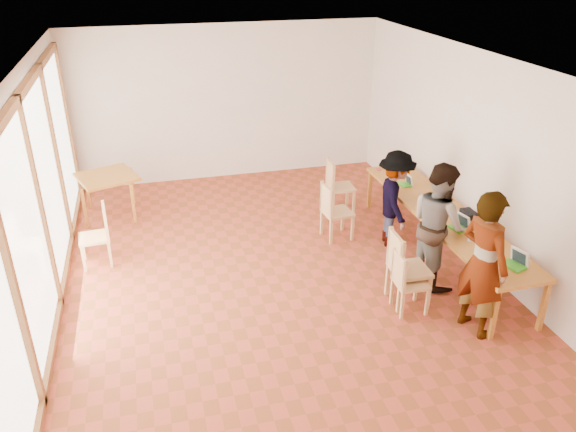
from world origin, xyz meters
name	(u,v)px	position (x,y,z in m)	size (l,w,h in m)	color
ground	(276,275)	(0.00, 0.00, 0.00)	(8.00, 8.00, 0.00)	#AE412A
wall_back	(227,103)	(0.00, 4.00, 1.50)	(6.00, 0.10, 3.00)	silver
wall_front	(407,386)	(0.00, -4.00, 1.50)	(6.00, 0.10, 3.00)	silver
wall_right	(476,159)	(3.00, 0.00, 1.50)	(0.10, 8.00, 3.00)	silver
window_wall	(37,202)	(-2.96, 0.00, 1.50)	(0.10, 8.00, 3.00)	white
ceiling	(274,62)	(0.00, 0.00, 3.02)	(6.00, 8.00, 0.04)	white
communal_table	(443,216)	(2.50, -0.13, 0.70)	(0.80, 4.00, 0.75)	orange
side_table	(107,180)	(-2.33, 2.65, 0.67)	(0.90, 0.90, 0.75)	orange
chair_near	(405,276)	(1.38, -1.26, 0.52)	(0.41, 0.41, 0.45)	tan
chair_mid	(403,261)	(1.42, -1.07, 0.63)	(0.50, 0.50, 0.55)	tan
chair_far	(332,206)	(1.12, 0.87, 0.57)	(0.47, 0.47, 0.50)	tan
chair_empty	(335,181)	(1.51, 1.81, 0.58)	(0.46, 0.46, 0.51)	tan
chair_spare	(100,229)	(-2.40, 0.99, 0.56)	(0.46, 0.46, 0.49)	tan
person_near	(483,264)	(2.07, -1.83, 0.93)	(0.68, 0.44, 1.86)	gray
person_mid	(438,224)	(2.10, -0.68, 0.88)	(0.86, 0.67, 1.76)	gray
person_far	(395,199)	(1.99, 0.46, 0.77)	(0.99, 0.57, 1.54)	gray
laptop_near	(516,261)	(2.62, -1.71, 0.81)	(0.30, 0.31, 0.22)	green
laptop_mid	(461,225)	(2.48, -0.64, 0.81)	(0.26, 0.28, 0.21)	green
laptop_far	(407,182)	(2.43, 0.97, 0.80)	(0.20, 0.23, 0.18)	green
yellow_mug	(426,205)	(2.34, 0.11, 0.79)	(0.11, 0.11, 0.09)	#FFF51A
green_bottle	(395,167)	(2.43, 1.43, 0.89)	(0.07, 0.07, 0.28)	#12672A
clear_glass	(470,238)	(2.41, -0.99, 0.80)	(0.07, 0.07, 0.09)	silver
condiment_cup	(422,205)	(2.30, 0.15, 0.78)	(0.08, 0.08, 0.06)	white
pink_phone	(379,170)	(2.26, 1.72, 0.76)	(0.05, 0.10, 0.01)	#B82937
black_pouch	(469,214)	(2.79, -0.34, 0.80)	(0.16, 0.26, 0.09)	black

